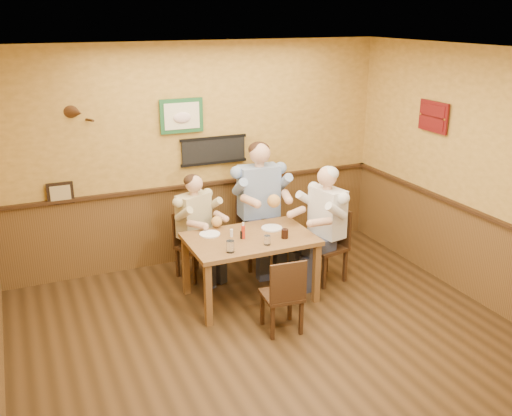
{
  "coord_description": "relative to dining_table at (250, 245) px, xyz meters",
  "views": [
    {
      "loc": [
        -2.15,
        -4.25,
        3.13
      ],
      "look_at": [
        0.2,
        1.12,
        1.1
      ],
      "focal_mm": 40.0,
      "sensor_mm": 36.0,
      "label": 1
    }
  ],
  "objects": [
    {
      "name": "chair_right_end",
      "position": [
        1.02,
        0.05,
        -0.21
      ],
      "size": [
        0.49,
        0.49,
        0.9
      ],
      "primitive_type": null,
      "rotation": [
        0.0,
        0.0,
        -1.36
      ],
      "color": "#3B2412",
      "rests_on": "ground"
    },
    {
      "name": "plate_far_left",
      "position": [
        -0.39,
        0.24,
        0.1
      ],
      "size": [
        0.25,
        0.25,
        0.02
      ],
      "primitive_type": "cylinder",
      "rotation": [
        0.0,
        0.0,
        -0.06
      ],
      "color": "white",
      "rests_on": "dining_table"
    },
    {
      "name": "cola_tumbler",
      "position": [
        0.34,
        -0.18,
        0.14
      ],
      "size": [
        0.09,
        0.09,
        0.1
      ],
      "primitive_type": "cylinder",
      "rotation": [
        0.0,
        0.0,
        -0.18
      ],
      "color": "black",
      "rests_on": "dining_table"
    },
    {
      "name": "water_glass_left",
      "position": [
        -0.35,
        -0.31,
        0.16
      ],
      "size": [
        0.1,
        0.1,
        0.13
      ],
      "primitive_type": "cylinder",
      "rotation": [
        0.0,
        0.0,
        0.26
      ],
      "color": "white",
      "rests_on": "dining_table"
    },
    {
      "name": "diner_tan_shirt",
      "position": [
        -0.4,
        0.78,
        -0.07
      ],
      "size": [
        0.72,
        0.72,
        1.18
      ],
      "primitive_type": null,
      "rotation": [
        0.0,
        0.0,
        0.42
      ],
      "color": "beige",
      "rests_on": "ground"
    },
    {
      "name": "dining_table",
      "position": [
        0.0,
        0.0,
        0.0
      ],
      "size": [
        1.4,
        0.9,
        0.75
      ],
      "color": "brown",
      "rests_on": "ground"
    },
    {
      "name": "pepper_shaker",
      "position": [
        -0.1,
        -0.01,
        0.14
      ],
      "size": [
        0.05,
        0.05,
        0.09
      ],
      "primitive_type": "cylinder",
      "rotation": [
        0.0,
        0.0,
        -0.38
      ],
      "color": "black",
      "rests_on": "dining_table"
    },
    {
      "name": "salt_shaker",
      "position": [
        -0.19,
        0.09,
        0.14
      ],
      "size": [
        0.04,
        0.04,
        0.09
      ],
      "primitive_type": "cylinder",
      "rotation": [
        0.0,
        0.0,
        0.28
      ],
      "color": "silver",
      "rests_on": "dining_table"
    },
    {
      "name": "hot_sauce_bottle",
      "position": [
        -0.09,
        -0.01,
        0.18
      ],
      "size": [
        0.05,
        0.05,
        0.17
      ],
      "primitive_type": "cylinder",
      "rotation": [
        0.0,
        0.0,
        -0.35
      ],
      "color": "#B62913",
      "rests_on": "dining_table"
    },
    {
      "name": "room",
      "position": [
        -0.02,
        -1.0,
        1.03
      ],
      "size": [
        5.02,
        5.03,
        2.81
      ],
      "color": "black",
      "rests_on": "ground"
    },
    {
      "name": "chair_near_side",
      "position": [
        0.02,
        -0.77,
        -0.24
      ],
      "size": [
        0.41,
        0.41,
        0.83
      ],
      "primitive_type": null,
      "rotation": [
        0.0,
        0.0,
        3.05
      ],
      "color": "#3B2412",
      "rests_on": "ground"
    },
    {
      "name": "chair_back_right",
      "position": [
        0.46,
        0.8,
        -0.15
      ],
      "size": [
        0.49,
        0.49,
        1.02
      ],
      "primitive_type": null,
      "rotation": [
        0.0,
        0.0,
        -0.05
      ],
      "color": "#3B2412",
      "rests_on": "ground"
    },
    {
      "name": "chair_back_left",
      "position": [
        -0.4,
        0.78,
        -0.24
      ],
      "size": [
        0.5,
        0.5,
        0.83
      ],
      "primitive_type": null,
      "rotation": [
        0.0,
        0.0,
        0.42
      ],
      "color": "#3B2412",
      "rests_on": "ground"
    },
    {
      "name": "water_glass_mid",
      "position": [
        0.08,
        -0.28,
        0.14
      ],
      "size": [
        0.09,
        0.09,
        0.1
      ],
      "primitive_type": "cylinder",
      "rotation": [
        0.0,
        0.0,
        0.42
      ],
      "color": "white",
      "rests_on": "dining_table"
    },
    {
      "name": "diner_blue_polo",
      "position": [
        0.46,
        0.8,
        0.07
      ],
      "size": [
        0.71,
        0.71,
        1.46
      ],
      "primitive_type": null,
      "rotation": [
        0.0,
        0.0,
        -0.05
      ],
      "color": "#7C93BA",
      "rests_on": "ground"
    },
    {
      "name": "plate_far_right",
      "position": [
        0.33,
        0.14,
        0.1
      ],
      "size": [
        0.27,
        0.27,
        0.02
      ],
      "primitive_type": "cylinder",
      "rotation": [
        0.0,
        0.0,
        -0.14
      ],
      "color": "silver",
      "rests_on": "dining_table"
    },
    {
      "name": "diner_white_elder",
      "position": [
        1.02,
        0.05,
        -0.01
      ],
      "size": [
        0.71,
        0.71,
        1.29
      ],
      "primitive_type": null,
      "rotation": [
        0.0,
        0.0,
        -1.36
      ],
      "color": "silver",
      "rests_on": "ground"
    }
  ]
}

